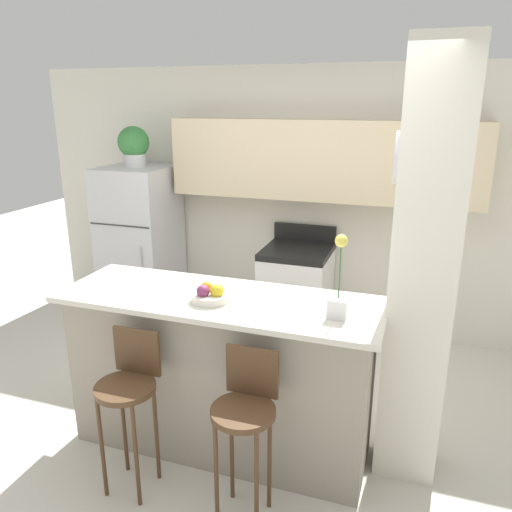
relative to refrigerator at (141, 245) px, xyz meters
The scene contains 12 objects.
ground_plane 2.43m from the refrigerator, 46.54° to the right, with size 14.00×14.00×0.00m, color beige.
wall_back 1.83m from the refrigerator, 10.99° to the left, with size 5.60×0.38×2.55m.
pillar_right 3.17m from the refrigerator, 28.31° to the right, with size 0.38×0.32×2.55m.
counter_bar 2.31m from the refrigerator, 46.54° to the right, with size 2.03×0.69×1.07m.
refrigerator is the anchor object (origin of this frame).
stove_range 1.69m from the refrigerator, ahead, with size 0.62×0.65×1.07m.
bar_stool_left 2.50m from the refrigerator, 60.57° to the right, with size 0.35×0.35×0.97m.
bar_stool_right 2.91m from the refrigerator, 48.29° to the right, with size 0.35×0.35×0.97m.
potted_plant_on_fridge 1.01m from the refrigerator, 115.68° to the left, with size 0.30×0.30×0.39m.
orchid_vase 2.93m from the refrigerator, 36.63° to the right, with size 0.11×0.11×0.48m.
fruit_bowl 2.36m from the refrigerator, 48.27° to the right, with size 0.23×0.23×0.12m.
trash_bin 0.87m from the refrigerator, 23.98° to the right, with size 0.28×0.28×0.38m.
Camera 1 is at (1.14, -2.64, 2.23)m, focal length 35.00 mm.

